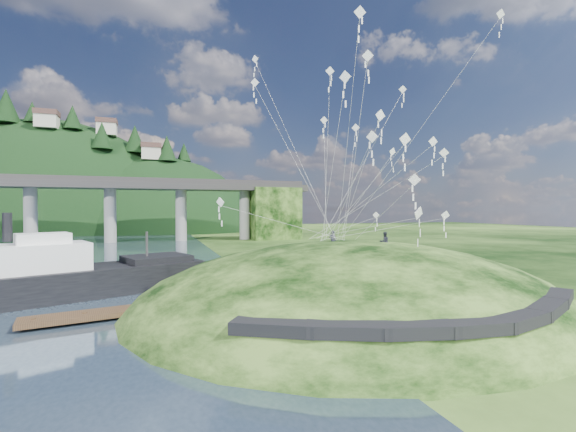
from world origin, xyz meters
name	(u,v)px	position (x,y,z in m)	size (l,w,h in m)	color
ground	(261,320)	(0.00, 0.00, 0.00)	(320.00, 320.00, 0.00)	black
grass_hill	(351,322)	(8.00, 2.00, -1.50)	(36.00, 32.00, 13.00)	black
footpath	(454,318)	(7.46, -9.74, 2.08)	(22.29, 5.84, 0.83)	black
bridge	(60,200)	(-26.46, 70.07, 9.70)	(160.00, 11.00, 15.00)	#2D2B2B
far_ridge	(39,254)	(-43.58, 122.17, -7.44)	(153.00, 70.00, 94.50)	black
work_barge	(77,275)	(-13.30, 12.11, 1.83)	(21.56, 12.73, 7.31)	black
wooden_dock	(131,310)	(-8.53, 3.94, 0.42)	(13.62, 4.58, 0.96)	#3C2818
kite_flyers	(366,231)	(9.55, 2.37, 5.76)	(4.61, 2.55, 1.75)	#292A37
kite_swarm	(367,130)	(8.63, 0.70, 13.65)	(19.13, 16.58, 16.91)	white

